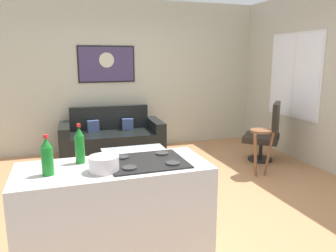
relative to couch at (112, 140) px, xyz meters
name	(u,v)px	position (x,y,z in m)	size (l,w,h in m)	color
ground	(169,194)	(0.44, -1.84, -0.32)	(6.40, 6.40, 0.04)	#B37D51
back_wall	(128,76)	(0.44, 0.59, 1.10)	(6.40, 0.05, 2.80)	#BDBAA0
right_wall	(322,80)	(3.07, -1.54, 1.10)	(0.05, 6.40, 2.80)	#BBB59F
couch	(112,140)	(0.00, 0.00, 0.00)	(1.79, 0.89, 0.88)	black
coffee_table	(135,153)	(0.16, -1.14, 0.08)	(0.92, 0.55, 0.41)	silver
armchair	(267,133)	(2.45, -1.07, 0.18)	(0.81, 0.81, 1.01)	black
bar_stool	(261,141)	(1.95, -1.63, 0.23)	(0.35, 0.35, 0.70)	brown
kitchen_counter	(116,220)	(-0.48, -3.24, 0.16)	(1.47, 0.64, 0.95)	silver
soda_bottle	(47,157)	(-0.95, -3.30, 0.75)	(0.08, 0.08, 0.29)	#187622
soda_bottle_2	(80,145)	(-0.71, -3.09, 0.77)	(0.07, 0.07, 0.32)	#187622
mixing_bowl	(104,164)	(-0.56, -3.35, 0.68)	(0.22, 0.22, 0.12)	silver
wall_painting	(107,64)	(0.03, 0.54, 1.32)	(1.04, 0.03, 0.67)	black
window	(294,76)	(3.03, -0.94, 1.13)	(0.03, 1.29, 1.45)	silver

